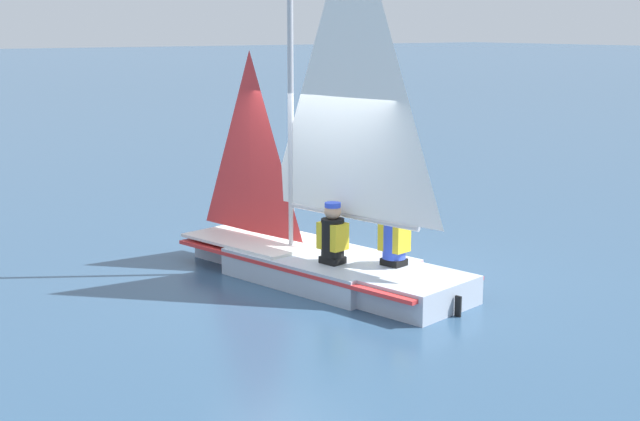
% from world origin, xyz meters
% --- Properties ---
extents(ground_plane, '(260.00, 260.00, 0.00)m').
position_xyz_m(ground_plane, '(0.00, 0.00, 0.00)').
color(ground_plane, '#2D4C6B').
extents(sailboat_main, '(4.55, 2.30, 5.03)m').
position_xyz_m(sailboat_main, '(0.03, 0.01, 0.70)').
color(sailboat_main, '#B2BCCC').
rests_on(sailboat_main, ground_plane).
extents(sailor_helm, '(0.39, 0.35, 1.16)m').
position_xyz_m(sailor_helm, '(0.49, -0.14, 0.63)').
color(sailor_helm, black).
rests_on(sailor_helm, ground_plane).
extents(sailor_crew, '(0.39, 0.35, 1.16)m').
position_xyz_m(sailor_crew, '(1.01, 0.46, 0.63)').
color(sailor_crew, black).
rests_on(sailor_crew, ground_plane).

